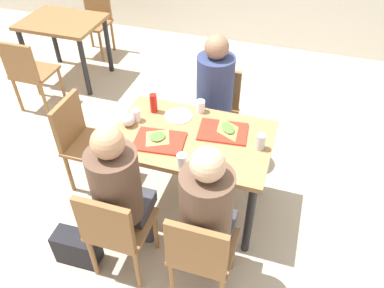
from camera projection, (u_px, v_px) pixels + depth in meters
The scene contains 25 objects.
ground_plane at pixel (192, 204), 3.34m from camera, with size 10.00×10.00×0.02m, color #B7A893.
main_table at pixel (192, 147), 2.91m from camera, with size 1.18×0.75×0.75m.
chair_near_left at pixel (115, 228), 2.53m from camera, with size 0.40×0.40×0.85m.
chair_near_right at pixel (200, 252), 2.40m from camera, with size 0.40×0.40×0.85m.
chair_far_side at pixel (217, 108), 3.56m from camera, with size 0.40×0.40×0.85m.
chair_left_end at pixel (82, 138), 3.23m from camera, with size 0.40×0.40×0.85m.
person_in_red at pixel (119, 188), 2.47m from camera, with size 0.32×0.42×1.26m.
person_in_brown_jacket at pixel (208, 210), 2.34m from camera, with size 0.32×0.42×1.26m.
person_far_side at pixel (214, 93), 3.30m from camera, with size 0.32×0.42×1.26m.
tray_red_near at pixel (160, 141), 2.79m from camera, with size 0.36×0.26×0.02m, color red.
tray_red_far at pixel (223, 132), 2.87m from camera, with size 0.36×0.26×0.02m, color red.
paper_plate_center at pixel (179, 116), 3.03m from camera, with size 0.22×0.22×0.01m, color white.
paper_plate_near_edge at pixel (207, 159), 2.65m from camera, with size 0.22×0.22×0.01m, color white.
pizza_slice_a at pixel (157, 137), 2.80m from camera, with size 0.21×0.22×0.02m.
pizza_slice_b at pixel (228, 128), 2.87m from camera, with size 0.22×0.25×0.02m.
plastic_cup_a at pixel (201, 106), 3.04m from camera, with size 0.07×0.07×0.10m, color white.
plastic_cup_b at pixel (182, 161), 2.57m from camera, with size 0.07×0.07×0.10m, color white.
plastic_cup_c at pixel (136, 115), 2.96m from camera, with size 0.07×0.07×0.10m, color white.
soda_can at pixel (261, 142), 2.70m from camera, with size 0.07×0.07×0.12m, color #B7BCC6.
condiment_bottle at pixel (154, 103), 3.02m from camera, with size 0.06×0.06×0.16m, color red.
foil_bundle at pixel (128, 120), 2.91m from camera, with size 0.10×0.10×0.10m, color silver.
handbag at pixel (77, 247), 2.83m from camera, with size 0.32×0.16×0.28m, color black.
background_table at pixel (63, 31), 4.50m from camera, with size 0.90×0.70×0.75m.
background_chair_near at pixel (29, 71), 4.06m from camera, with size 0.40×0.40×0.85m.
background_chair_far at pixel (95, 17), 5.12m from camera, with size 0.40×0.40×0.85m.
Camera 1 is at (0.66, -2.08, 2.58)m, focal length 35.93 mm.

